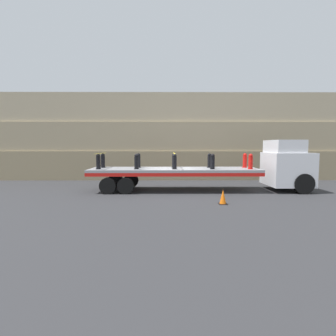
% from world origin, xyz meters
% --- Properties ---
extents(ground_plane, '(120.00, 120.00, 0.00)m').
position_xyz_m(ground_plane, '(0.00, 0.00, 0.00)').
color(ground_plane, '#2D2D30').
extents(rock_cliff, '(60.00, 3.30, 6.86)m').
position_xyz_m(rock_cliff, '(0.00, 6.30, 3.43)').
color(rock_cliff, gray).
rests_on(rock_cliff, ground_plane).
extents(truck_cab, '(2.38, 2.73, 3.05)m').
position_xyz_m(truck_cab, '(6.91, 0.00, 1.55)').
color(truck_cab, silver).
rests_on(truck_cab, ground_plane).
extents(flatbed_trailer, '(10.07, 2.62, 1.35)m').
position_xyz_m(flatbed_trailer, '(-0.65, 0.00, 1.10)').
color(flatbed_trailer, gray).
rests_on(flatbed_trailer, ground_plane).
extents(fire_hydrant_black_near_0, '(0.31, 0.46, 0.90)m').
position_xyz_m(fire_hydrant_black_near_0, '(-4.44, -0.55, 1.79)').
color(fire_hydrant_black_near_0, black).
rests_on(fire_hydrant_black_near_0, flatbed_trailer).
extents(fire_hydrant_black_far_0, '(0.31, 0.46, 0.90)m').
position_xyz_m(fire_hydrant_black_far_0, '(-4.44, 0.55, 1.79)').
color(fire_hydrant_black_far_0, black).
rests_on(fire_hydrant_black_far_0, flatbed_trailer).
extents(fire_hydrant_black_near_1, '(0.31, 0.46, 0.90)m').
position_xyz_m(fire_hydrant_black_near_1, '(-2.22, -0.55, 1.79)').
color(fire_hydrant_black_near_1, black).
rests_on(fire_hydrant_black_near_1, flatbed_trailer).
extents(fire_hydrant_black_far_1, '(0.31, 0.46, 0.90)m').
position_xyz_m(fire_hydrant_black_far_1, '(-2.22, 0.55, 1.79)').
color(fire_hydrant_black_far_1, black).
rests_on(fire_hydrant_black_far_1, flatbed_trailer).
extents(fire_hydrant_black_near_2, '(0.31, 0.46, 0.90)m').
position_xyz_m(fire_hydrant_black_near_2, '(0.00, -0.55, 1.79)').
color(fire_hydrant_black_near_2, black).
rests_on(fire_hydrant_black_near_2, flatbed_trailer).
extents(fire_hydrant_black_far_2, '(0.31, 0.46, 0.90)m').
position_xyz_m(fire_hydrant_black_far_2, '(0.00, 0.55, 1.79)').
color(fire_hydrant_black_far_2, black).
rests_on(fire_hydrant_black_far_2, flatbed_trailer).
extents(fire_hydrant_black_near_3, '(0.31, 0.46, 0.90)m').
position_xyz_m(fire_hydrant_black_near_3, '(2.22, -0.55, 1.79)').
color(fire_hydrant_black_near_3, black).
rests_on(fire_hydrant_black_near_3, flatbed_trailer).
extents(fire_hydrant_black_far_3, '(0.31, 0.46, 0.90)m').
position_xyz_m(fire_hydrant_black_far_3, '(2.22, 0.55, 1.79)').
color(fire_hydrant_black_far_3, black).
rests_on(fire_hydrant_black_far_3, flatbed_trailer).
extents(fire_hydrant_red_near_4, '(0.31, 0.46, 0.90)m').
position_xyz_m(fire_hydrant_red_near_4, '(4.44, -0.55, 1.79)').
color(fire_hydrant_red_near_4, red).
rests_on(fire_hydrant_red_near_4, flatbed_trailer).
extents(fire_hydrant_red_far_4, '(0.31, 0.46, 0.90)m').
position_xyz_m(fire_hydrant_red_far_4, '(4.44, 0.55, 1.79)').
color(fire_hydrant_red_far_4, red).
rests_on(fire_hydrant_red_far_4, flatbed_trailer).
extents(cargo_strap_rear, '(0.05, 2.72, 0.01)m').
position_xyz_m(cargo_strap_rear, '(-4.44, 0.00, 2.26)').
color(cargo_strap_rear, yellow).
rests_on(cargo_strap_rear, fire_hydrant_black_near_0).
extents(cargo_strap_middle, '(0.05, 2.72, 0.01)m').
position_xyz_m(cargo_strap_middle, '(0.00, 0.00, 2.26)').
color(cargo_strap_middle, yellow).
rests_on(cargo_strap_middle, fire_hydrant_black_near_2).
extents(traffic_cone, '(0.40, 0.40, 0.69)m').
position_xyz_m(traffic_cone, '(2.15, -3.76, 0.34)').
color(traffic_cone, black).
rests_on(traffic_cone, ground_plane).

